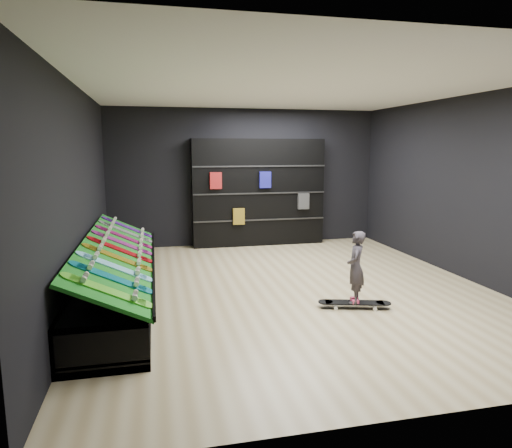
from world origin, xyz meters
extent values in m
cube|color=tan|center=(0.00, 0.00, 0.00)|extent=(6.00, 7.00, 0.01)
cube|color=white|center=(0.00, 0.00, 3.00)|extent=(6.00, 7.00, 0.01)
cube|color=black|center=(0.00, 3.50, 1.50)|extent=(6.00, 0.02, 3.00)
cube|color=black|center=(0.00, -3.50, 1.50)|extent=(6.00, 0.02, 3.00)
cube|color=black|center=(-3.00, 0.00, 1.50)|extent=(0.02, 7.00, 3.00)
cube|color=black|center=(3.00, 0.00, 1.50)|extent=(0.02, 7.00, 3.00)
cube|color=#0E5C11|center=(-2.50, 0.00, 0.71)|extent=(0.92, 4.50, 0.46)
cube|color=black|center=(0.26, 3.32, 1.17)|extent=(2.93, 0.34, 2.35)
imported|color=black|center=(0.59, -1.02, 0.38)|extent=(0.24, 0.27, 0.58)
camera|label=1|loc=(-2.01, -6.50, 2.15)|focal=32.00mm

